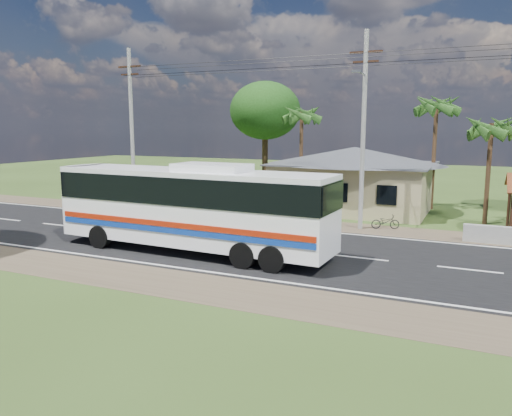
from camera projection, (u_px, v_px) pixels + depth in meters
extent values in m
plane|color=#2D4317|center=(267.00, 248.00, 24.05)|extent=(120.00, 120.00, 0.00)
cube|color=black|center=(267.00, 248.00, 24.05)|extent=(120.00, 10.00, 0.02)
cube|color=brown|center=(310.00, 224.00, 29.88)|extent=(120.00, 3.00, 0.01)
cube|color=brown|center=(197.00, 287.00, 18.22)|extent=(120.00, 3.00, 0.01)
cube|color=silver|center=(300.00, 230.00, 28.27)|extent=(120.00, 0.15, 0.01)
cube|color=silver|center=(221.00, 273.00, 19.83)|extent=(120.00, 0.15, 0.01)
cube|color=silver|center=(267.00, 248.00, 24.05)|extent=(120.00, 0.15, 0.01)
cube|color=tan|center=(354.00, 187.00, 35.05)|extent=(10.00, 8.00, 3.20)
cube|color=#4C4F54|center=(354.00, 164.00, 34.78)|extent=(10.60, 8.60, 0.10)
pyramid|color=#4C4F54|center=(355.00, 147.00, 34.60)|extent=(12.40, 10.00, 1.20)
cube|color=black|center=(294.00, 190.00, 32.66)|extent=(1.20, 0.08, 1.20)
cube|color=black|center=(338.00, 192.00, 31.43)|extent=(1.20, 0.08, 1.20)
cube|color=black|center=(387.00, 195.00, 30.19)|extent=(1.20, 0.08, 1.20)
cylinder|color=#331E12|center=(512.00, 216.00, 25.46)|extent=(0.16, 0.16, 2.60)
cylinder|color=#331E12|center=(509.00, 206.00, 28.69)|extent=(0.16, 0.16, 2.60)
cylinder|color=#9E9E99|center=(132.00, 131.00, 34.34)|extent=(0.26, 0.26, 11.00)
cube|color=#331E12|center=(129.00, 67.00, 33.65)|extent=(1.80, 0.12, 0.12)
cube|color=#331E12|center=(130.00, 74.00, 33.73)|extent=(1.40, 0.10, 0.10)
cylinder|color=#9E9E99|center=(363.00, 132.00, 27.77)|extent=(0.26, 0.26, 11.00)
cube|color=#331E12|center=(366.00, 52.00, 27.07)|extent=(1.80, 0.12, 0.12)
cube|color=#331E12|center=(366.00, 62.00, 27.15)|extent=(1.40, 0.10, 0.10)
cylinder|color=gray|center=(361.00, 73.00, 26.37)|extent=(0.08, 2.00, 0.08)
cube|color=gray|center=(357.00, 71.00, 25.47)|extent=(0.50, 0.18, 0.12)
cylinder|color=black|center=(235.00, 64.00, 30.39)|extent=(16.00, 0.02, 0.02)
cylinder|color=#47301E|center=(488.00, 174.00, 29.53)|extent=(0.28, 0.28, 6.00)
cylinder|color=#47301E|center=(434.00, 156.00, 34.89)|extent=(0.28, 0.28, 7.50)
cylinder|color=#47301E|center=(301.00, 156.00, 39.49)|extent=(0.28, 0.28, 7.00)
cylinder|color=#47301E|center=(265.00, 160.00, 43.01)|extent=(0.50, 0.50, 5.95)
ellipsoid|color=#18390F|center=(265.00, 111.00, 42.34)|extent=(6.00, 6.00, 4.92)
cube|color=white|center=(192.00, 207.00, 22.88)|extent=(13.45, 3.26, 3.34)
cube|color=black|center=(191.00, 188.00, 22.74)|extent=(13.50, 3.33, 1.22)
cube|color=black|center=(84.00, 189.00, 25.76)|extent=(0.23, 2.56, 2.00)
cube|color=#9B1E09|center=(174.00, 225.00, 21.73)|extent=(13.12, 0.52, 0.24)
cube|color=navy|center=(174.00, 231.00, 21.77)|extent=(13.12, 0.52, 0.24)
cube|color=white|center=(212.00, 167.00, 22.09)|extent=(3.40, 1.90, 0.33)
cylinder|color=black|center=(100.00, 237.00, 23.98)|extent=(1.13, 0.43, 1.11)
cylinder|color=black|center=(135.00, 227.00, 26.24)|extent=(1.13, 0.43, 1.11)
cylinder|color=black|center=(243.00, 255.00, 20.53)|extent=(1.13, 0.43, 1.11)
cylinder|color=black|center=(269.00, 243.00, 22.79)|extent=(1.13, 0.43, 1.11)
cylinder|color=black|center=(272.00, 259.00, 19.94)|extent=(1.13, 0.43, 1.11)
cylinder|color=black|center=(296.00, 246.00, 22.19)|extent=(1.13, 0.43, 1.11)
imported|color=black|center=(385.00, 222.00, 28.53)|extent=(1.68, 1.10, 0.83)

